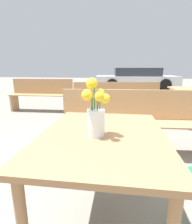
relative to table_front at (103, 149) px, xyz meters
name	(u,v)px	position (x,y,z in m)	size (l,w,h in m)	color
table_front	(103,149)	(0.00, 0.00, 0.00)	(0.77, 0.99, 0.74)	#9E7047
flower_vase	(95,115)	(-0.04, -0.04, 0.23)	(0.16, 0.15, 0.33)	silver
bench_near	(135,119)	(0.27, 1.27, -0.16)	(1.96, 0.52, 0.85)	tan
bench_middle	(117,101)	(-0.02, 2.57, -0.16)	(1.82, 0.67, 0.85)	tan
bench_far	(42,94)	(-2.06, 3.38, -0.17)	(1.67, 0.45, 0.85)	tan
parked_car	(136,79)	(0.76, 9.18, -0.08)	(4.59, 2.30, 1.15)	silver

